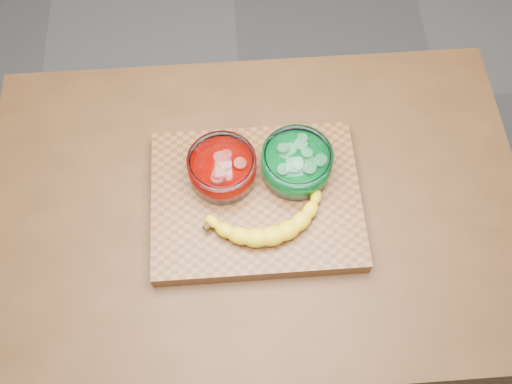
{
  "coord_description": "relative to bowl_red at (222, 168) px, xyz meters",
  "views": [
    {
      "loc": [
        -0.04,
        -0.53,
        2.04
      ],
      "look_at": [
        0.0,
        0.0,
        0.96
      ],
      "focal_mm": 40.0,
      "sensor_mm": 36.0,
      "label": 1
    }
  ],
  "objects": [
    {
      "name": "bowl_green",
      "position": [
        0.16,
        0.0,
        0.0
      ],
      "size": [
        0.15,
        0.15,
        0.07
      ],
      "color": "white",
      "rests_on": "cutting_board"
    },
    {
      "name": "bowl_red",
      "position": [
        0.0,
        0.0,
        0.0
      ],
      "size": [
        0.15,
        0.15,
        0.07
      ],
      "color": "white",
      "rests_on": "cutting_board"
    },
    {
      "name": "cutting_board",
      "position": [
        0.07,
        -0.06,
        -0.05
      ],
      "size": [
        0.45,
        0.35,
        0.04
      ],
      "primitive_type": "cube",
      "color": "brown",
      "rests_on": "counter"
    },
    {
      "name": "ground",
      "position": [
        0.07,
        -0.06,
        -0.97
      ],
      "size": [
        3.5,
        3.5,
        0.0
      ],
      "primitive_type": "plane",
      "color": "#58585D",
      "rests_on": "ground"
    },
    {
      "name": "banana",
      "position": [
        0.08,
        -0.12,
        -0.01
      ],
      "size": [
        0.28,
        0.15,
        0.04
      ],
      "primitive_type": null,
      "color": "yellow",
      "rests_on": "cutting_board"
    },
    {
      "name": "counter",
      "position": [
        0.07,
        -0.06,
        -0.52
      ],
      "size": [
        1.2,
        0.8,
        0.9
      ],
      "primitive_type": "cube",
      "color": "#4A2D16",
      "rests_on": "ground"
    }
  ]
}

